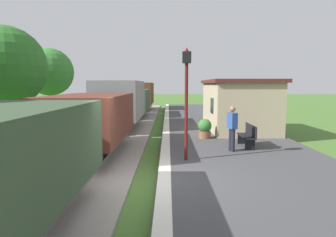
% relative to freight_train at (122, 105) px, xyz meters
% --- Properties ---
extents(ground_plane, '(160.00, 160.00, 0.00)m').
position_rel_freight_train_xyz_m(ground_plane, '(2.40, -10.61, -1.53)').
color(ground_plane, '#47702D').
extents(platform_slab, '(6.00, 60.00, 0.25)m').
position_rel_freight_train_xyz_m(platform_slab, '(5.60, -10.61, -1.40)').
color(platform_slab, '#424244').
rests_on(platform_slab, ground).
extents(platform_edge_stripe, '(0.36, 60.00, 0.01)m').
position_rel_freight_train_xyz_m(platform_edge_stripe, '(2.80, -10.61, -1.27)').
color(platform_edge_stripe, silver).
rests_on(platform_edge_stripe, platform_slab).
extents(track_ballast, '(3.80, 60.00, 0.12)m').
position_rel_freight_train_xyz_m(track_ballast, '(-0.00, -10.61, -1.47)').
color(track_ballast, gray).
rests_on(track_ballast, ground).
extents(rail_near, '(0.07, 60.00, 0.14)m').
position_rel_freight_train_xyz_m(rail_near, '(0.72, -10.61, -1.34)').
color(rail_near, slate).
rests_on(rail_near, track_ballast).
extents(rail_far, '(0.07, 60.00, 0.14)m').
position_rel_freight_train_xyz_m(rail_far, '(-0.72, -10.61, -1.34)').
color(rail_far, slate).
rests_on(rail_far, track_ballast).
extents(freight_train, '(2.50, 32.60, 2.72)m').
position_rel_freight_train_xyz_m(freight_train, '(0.00, 0.00, 0.00)').
color(freight_train, '#384C33').
rests_on(freight_train, rail_near).
extents(station_hut, '(3.50, 5.80, 2.78)m').
position_rel_freight_train_xyz_m(station_hut, '(6.80, -2.05, 0.13)').
color(station_hut, tan).
rests_on(station_hut, platform_slab).
extents(bench_near_hut, '(0.42, 1.50, 0.91)m').
position_rel_freight_train_xyz_m(bench_near_hut, '(6.13, -6.64, -0.80)').
color(bench_near_hut, black).
rests_on(bench_near_hut, platform_slab).
extents(bench_down_platform, '(0.42, 1.50, 0.91)m').
position_rel_freight_train_xyz_m(bench_down_platform, '(6.13, 2.32, -0.80)').
color(bench_down_platform, black).
rests_on(bench_down_platform, platform_slab).
extents(person_waiting, '(0.35, 0.44, 1.71)m').
position_rel_freight_train_xyz_m(person_waiting, '(5.32, -7.41, -0.34)').
color(person_waiting, black).
rests_on(person_waiting, platform_slab).
extents(potted_planter, '(0.64, 0.64, 0.92)m').
position_rel_freight_train_xyz_m(potted_planter, '(4.63, -4.71, -0.80)').
color(potted_planter, brown).
rests_on(potted_planter, platform_slab).
extents(lamp_post_near, '(0.28, 0.28, 3.70)m').
position_rel_freight_train_xyz_m(lamp_post_near, '(3.50, -8.70, 1.28)').
color(lamp_post_near, '#591414').
rests_on(lamp_post_near, platform_slab).
extents(tree_trackside_far, '(4.35, 4.35, 5.91)m').
position_rel_freight_train_xyz_m(tree_trackside_far, '(-5.87, -2.39, 2.20)').
color(tree_trackside_far, '#4C3823').
rests_on(tree_trackside_far, ground).
extents(tree_field_left, '(3.45, 3.45, 5.42)m').
position_rel_freight_train_xyz_m(tree_field_left, '(-5.77, 3.23, 2.16)').
color(tree_field_left, '#4C3823').
rests_on(tree_field_left, ground).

